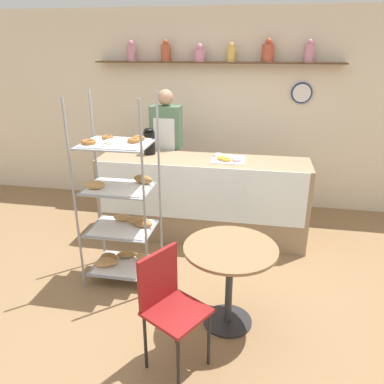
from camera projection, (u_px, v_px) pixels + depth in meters
name	position (u px, v px, depth m)	size (l,w,h in m)	color
ground_plane	(185.00, 283.00, 3.74)	(14.00, 14.00, 0.00)	olive
back_wall	(216.00, 110.00, 5.29)	(10.00, 0.30, 2.70)	beige
display_counter	(202.00, 198.00, 4.51)	(2.46, 0.61, 0.99)	#937A5B
pastry_rack	(121.00, 211.00, 3.61)	(0.67, 0.53, 1.83)	gray
person_worker	(167.00, 150.00, 4.86)	(0.38, 0.23, 1.72)	#282833
cafe_table	(230.00, 266.00, 3.02)	(0.75, 0.75, 0.73)	#262628
cafe_chair	(168.00, 299.00, 2.63)	(0.52, 0.52, 0.90)	black
coffee_carafe	(149.00, 141.00, 4.48)	(0.14, 0.14, 0.32)	black
donut_tray_counter	(227.00, 159.00, 4.29)	(0.38, 0.36, 0.05)	silver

